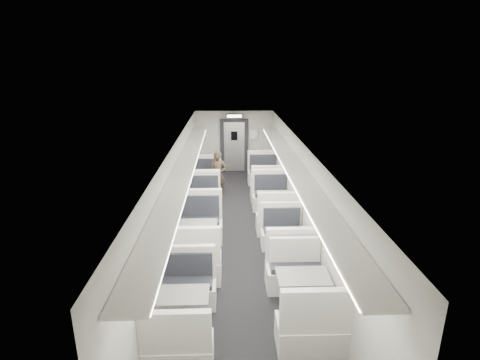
{
  "coord_description": "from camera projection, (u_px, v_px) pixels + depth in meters",
  "views": [
    {
      "loc": [
        -0.26,
        -8.5,
        4.25
      ],
      "look_at": [
        0.06,
        1.04,
        1.19
      ],
      "focal_mm": 28.0,
      "sensor_mm": 36.0,
      "label": 1
    }
  ],
  "objects": [
    {
      "name": "wall_notice",
      "position": [
        253.0,
        134.0,
        14.6
      ],
      "size": [
        0.32,
        0.02,
        0.4
      ],
      "primitive_type": "cube",
      "color": "silver",
      "rests_on": "room"
    },
    {
      "name": "luggage_rack_left",
      "position": [
        185.0,
        168.0,
        8.49
      ],
      "size": [
        0.46,
        10.4,
        0.09
      ],
      "color": "silver",
      "rests_on": "room"
    },
    {
      "name": "window_b",
      "position": [
        182.0,
        173.0,
        10.08
      ],
      "size": [
        0.02,
        1.18,
        0.84
      ],
      "primitive_type": "cube",
      "color": "black",
      "rests_on": "room"
    },
    {
      "name": "room",
      "position": [
        239.0,
        193.0,
        9.03
      ],
      "size": [
        3.24,
        12.24,
        2.64
      ],
      "color": "black",
      "rests_on": "ground"
    },
    {
      "name": "luggage_rack_right",
      "position": [
        294.0,
        167.0,
        8.57
      ],
      "size": [
        0.46,
        10.4,
        0.09
      ],
      "color": "silver",
      "rests_on": "room"
    },
    {
      "name": "exit_sign",
      "position": [
        234.0,
        116.0,
        13.88
      ],
      "size": [
        0.62,
        0.12,
        0.16
      ],
      "color": "black",
      "rests_on": "room"
    },
    {
      "name": "window_c",
      "position": [
        171.0,
        203.0,
        7.98
      ],
      "size": [
        0.02,
        1.18,
        0.84
      ],
      "primitive_type": "cube",
      "color": "black",
      "rests_on": "room"
    },
    {
      "name": "booth_right_b",
      "position": [
        274.0,
        207.0,
        10.35
      ],
      "size": [
        1.08,
        2.19,
        1.17
      ],
      "color": "silver",
      "rests_on": "room"
    },
    {
      "name": "passenger",
      "position": [
        218.0,
        175.0,
        11.95
      ],
      "size": [
        0.61,
        0.46,
        1.53
      ],
      "primitive_type": "imported",
      "rotation": [
        0.0,
        0.0,
        -0.17
      ],
      "color": "black",
      "rests_on": "room"
    },
    {
      "name": "vestibule_door",
      "position": [
        234.0,
        146.0,
        14.72
      ],
      "size": [
        1.1,
        0.13,
        2.1
      ],
      "color": "black",
      "rests_on": "room"
    },
    {
      "name": "booth_left_b",
      "position": [
        202.0,
        205.0,
        10.57
      ],
      "size": [
        0.99,
        2.02,
        1.08
      ],
      "color": "silver",
      "rests_on": "room"
    },
    {
      "name": "booth_right_d",
      "position": [
        302.0,
        294.0,
        6.46
      ],
      "size": [
        1.08,
        2.19,
        1.17
      ],
      "color": "silver",
      "rests_on": "room"
    },
    {
      "name": "booth_left_c",
      "position": [
        195.0,
        241.0,
        8.3
      ],
      "size": [
        1.17,
        2.36,
        1.26
      ],
      "color": "silver",
      "rests_on": "room"
    },
    {
      "name": "booth_right_a",
      "position": [
        265.0,
        180.0,
        12.66
      ],
      "size": [
        1.08,
        2.19,
        1.17
      ],
      "color": "silver",
      "rests_on": "room"
    },
    {
      "name": "booth_right_c",
      "position": [
        286.0,
        248.0,
        8.16
      ],
      "size": [
        0.98,
        1.98,
        1.06
      ],
      "color": "silver",
      "rests_on": "room"
    },
    {
      "name": "window_d",
      "position": [
        151.0,
        253.0,
        5.89
      ],
      "size": [
        0.02,
        1.18,
        0.84
      ],
      "primitive_type": "cube",
      "color": "black",
      "rests_on": "room"
    },
    {
      "name": "booth_left_a",
      "position": [
        206.0,
        183.0,
        12.47
      ],
      "size": [
        1.0,
        2.02,
        1.08
      ],
      "color": "silver",
      "rests_on": "room"
    },
    {
      "name": "window_a",
      "position": [
        190.0,
        154.0,
        12.17
      ],
      "size": [
        0.02,
        1.18,
        0.84
      ],
      "primitive_type": "cube",
      "color": "black",
      "rests_on": "room"
    },
    {
      "name": "booth_left_d",
      "position": [
        184.0,
        312.0,
        6.05
      ],
      "size": [
        0.99,
        2.01,
        1.08
      ],
      "color": "silver",
      "rests_on": "room"
    }
  ]
}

